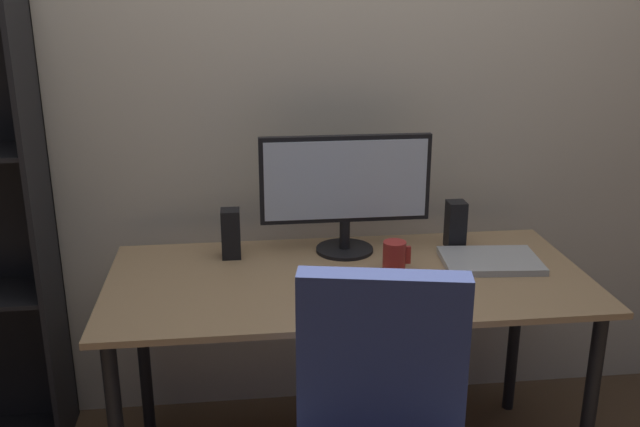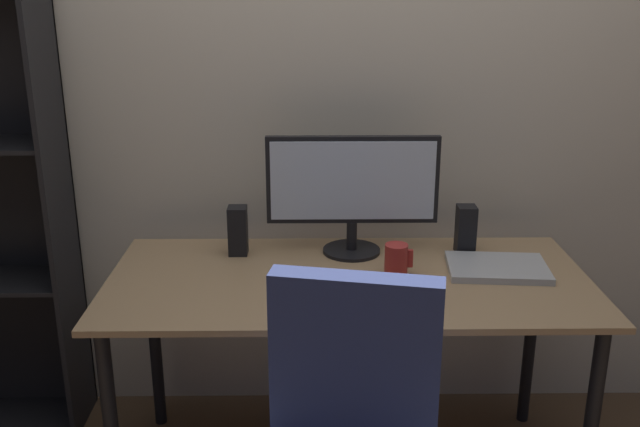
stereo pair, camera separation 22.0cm
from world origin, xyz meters
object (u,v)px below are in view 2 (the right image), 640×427
object	(u,v)px
monitor	(352,186)
desk	(348,301)
speaker_left	(238,231)
mouse	(410,298)
keyboard	(344,303)
coffee_mug	(396,260)
laptop	(497,268)
speaker_right	(466,230)

from	to	relation	value
monitor	desk	bearing A→B (deg)	-95.64
monitor	speaker_left	world-z (taller)	monitor
desk	monitor	world-z (taller)	monitor
mouse	monitor	bearing A→B (deg)	93.07
keyboard	coffee_mug	distance (m)	0.29
mouse	coffee_mug	distance (m)	0.22
speaker_left	desk	bearing A→B (deg)	-29.60
laptop	speaker_right	distance (m)	0.19
keyboard	mouse	xyz separation A→B (m)	(0.19, 0.01, 0.01)
mouse	coffee_mug	bearing A→B (deg)	77.91
coffee_mug	laptop	distance (m)	0.34
coffee_mug	speaker_left	xyz separation A→B (m)	(-0.53, 0.19, 0.03)
speaker_left	monitor	bearing A→B (deg)	1.15
mouse	keyboard	bearing A→B (deg)	167.27
mouse	coffee_mug	size ratio (longest dim) A/B	0.92
keyboard	speaker_right	distance (m)	0.61
laptop	speaker_left	xyz separation A→B (m)	(-0.86, 0.16, 0.07)
coffee_mug	speaker_right	world-z (taller)	speaker_right
desk	mouse	xyz separation A→B (m)	(0.17, -0.20, 0.10)
desk	speaker_right	xyz separation A→B (m)	(0.42, 0.21, 0.17)
speaker_right	desk	bearing A→B (deg)	-153.03
keyboard	speaker_left	distance (m)	0.55
coffee_mug	speaker_left	distance (m)	0.56
mouse	laptop	xyz separation A→B (m)	(0.32, 0.24, -0.01)
keyboard	coffee_mug	world-z (taller)	coffee_mug
mouse	speaker_left	xyz separation A→B (m)	(-0.54, 0.41, 0.07)
monitor	mouse	world-z (taller)	monitor
monitor	keyboard	xyz separation A→B (m)	(-0.04, -0.43, -0.23)
keyboard	mouse	world-z (taller)	mouse
monitor	mouse	size ratio (longest dim) A/B	6.09
mouse	speaker_left	bearing A→B (deg)	126.35
keyboard	speaker_right	bearing A→B (deg)	45.36
laptop	monitor	bearing A→B (deg)	164.55
coffee_mug	laptop	size ratio (longest dim) A/B	0.32
coffee_mug	speaker_left	size ratio (longest dim) A/B	0.61
monitor	speaker_right	distance (m)	0.42
monitor	speaker_left	bearing A→B (deg)	-178.85
speaker_left	speaker_right	distance (m)	0.79
keyboard	speaker_left	bearing A→B (deg)	131.09
monitor	coffee_mug	distance (m)	0.31
desk	laptop	world-z (taller)	laptop
monitor	speaker_left	distance (m)	0.42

